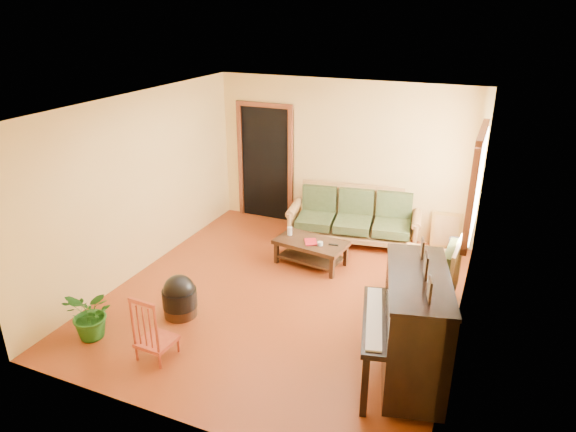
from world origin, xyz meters
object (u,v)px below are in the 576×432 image
at_px(armchair, 424,271).
at_px(red_chair, 155,326).
at_px(piano, 414,330).
at_px(ceramic_crock, 455,245).
at_px(sofa, 354,217).
at_px(coffee_table, 311,253).
at_px(potted_plant, 91,314).
at_px(footstool, 180,301).

bearing_deg(armchair, red_chair, -135.05).
xyz_separation_m(piano, ceramic_crock, (0.08, 3.34, -0.50)).
distance_m(sofa, coffee_table, 1.12).
distance_m(armchair, red_chair, 3.44).
distance_m(red_chair, potted_plant, 0.92).
height_order(footstool, red_chair, red_chair).
height_order(coffee_table, footstool, footstool).
relative_size(armchair, potted_plant, 1.44).
bearing_deg(piano, coffee_table, 119.08).
xyz_separation_m(armchair, footstool, (-2.78, -1.52, -0.26)).
relative_size(sofa, armchair, 2.24).
bearing_deg(red_chair, ceramic_crock, 58.68).
bearing_deg(footstool, red_chair, -73.35).
height_order(sofa, coffee_table, sofa).
bearing_deg(armchair, ceramic_crock, 85.14).
height_order(red_chair, ceramic_crock, red_chair).
distance_m(ceramic_crock, potted_plant, 5.50).
relative_size(footstool, ceramic_crock, 1.81).
relative_size(sofa, coffee_table, 1.97).
height_order(sofa, piano, piano).
xyz_separation_m(coffee_table, potted_plant, (-1.70, -2.79, 0.13)).
bearing_deg(footstool, ceramic_crock, 47.36).
bearing_deg(red_chair, piano, 18.11).
distance_m(piano, red_chair, 2.79).
bearing_deg(potted_plant, armchair, 34.12).
bearing_deg(footstool, sofa, 65.09).
bearing_deg(ceramic_crock, armchair, -97.33).
bearing_deg(ceramic_crock, coffee_table, -146.69).
bearing_deg(coffee_table, sofa, 70.75).
xyz_separation_m(footstool, ceramic_crock, (3.00, 3.26, -0.09)).
height_order(sofa, ceramic_crock, sofa).
bearing_deg(piano, footstool, 164.79).
xyz_separation_m(sofa, coffee_table, (-0.36, -1.03, -0.26)).
height_order(ceramic_crock, potted_plant, potted_plant).
bearing_deg(piano, ceramic_crock, 74.88).
height_order(sofa, potted_plant, sofa).
bearing_deg(potted_plant, piano, 11.69).
xyz_separation_m(coffee_table, footstool, (-1.03, -1.97, 0.01)).
height_order(armchair, footstool, armchair).
bearing_deg(red_chair, armchair, 45.34).
distance_m(footstool, potted_plant, 1.06).
bearing_deg(sofa, coffee_table, -118.16).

